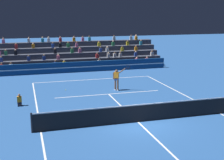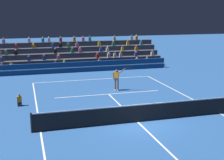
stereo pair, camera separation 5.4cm
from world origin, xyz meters
TOP-DOWN VIEW (x-y plane):
  - ground_plane at (0.00, 0.00)m, footprint 120.00×120.00m
  - court_lines at (0.00, 0.00)m, footprint 11.10×23.90m
  - tennis_net at (0.00, 0.00)m, footprint 12.00×0.10m
  - sponsor_banner_wall at (0.00, 15.83)m, footprint 18.00×0.26m
  - bleacher_stand at (-0.00, 19.63)m, footprint 18.83×4.75m
  - ball_kid_courtside at (-6.59, 5.14)m, footprint 0.30×0.36m
  - tennis_player at (0.95, 7.36)m, footprint 1.26×0.82m
  - tennis_ball at (-3.04, 8.49)m, footprint 0.07×0.07m

SIDE VIEW (x-z plane):
  - ground_plane at x=0.00m, z-range 0.00..0.00m
  - court_lines at x=0.00m, z-range 0.00..0.01m
  - tennis_ball at x=-3.04m, z-range 0.00..0.07m
  - ball_kid_courtside at x=-6.59m, z-range -0.09..0.75m
  - tennis_net at x=0.00m, z-range -0.01..1.09m
  - sponsor_banner_wall at x=0.00m, z-range 0.00..1.10m
  - tennis_player at x=0.95m, z-range -0.12..2.07m
  - bleacher_stand at x=0.00m, z-range -0.67..2.71m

